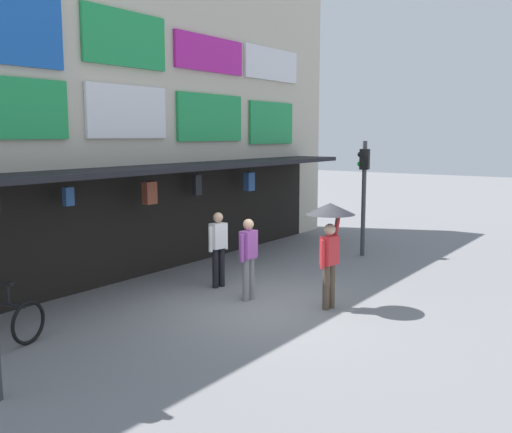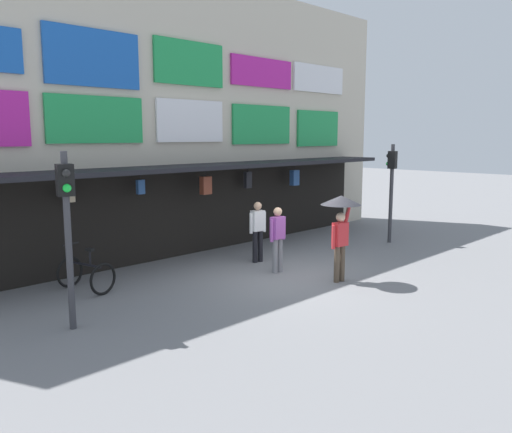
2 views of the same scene
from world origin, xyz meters
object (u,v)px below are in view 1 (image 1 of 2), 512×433
traffic_light_far (364,180)px  pedestrian_in_blue (248,255)px  bicycle_parked (2,317)px  pedestrian_with_umbrella (330,226)px  pedestrian_in_black (218,245)px

traffic_light_far → pedestrian_in_blue: traffic_light_far is taller
bicycle_parked → pedestrian_in_blue: (4.24, -1.96, 0.55)m
pedestrian_with_umbrella → traffic_light_far: bearing=17.8°
bicycle_parked → pedestrian_with_umbrella: pedestrian_with_umbrella is taller
pedestrian_in_blue → traffic_light_far: bearing=-0.3°
bicycle_parked → pedestrian_in_black: size_ratio=0.77×
bicycle_parked → pedestrian_with_umbrella: (4.64, -3.60, 1.25)m
traffic_light_far → pedestrian_with_umbrella: bearing=-162.2°
bicycle_parked → pedestrian_in_black: pedestrian_in_black is taller
pedestrian_with_umbrella → bicycle_parked: bearing=142.2°
pedestrian_in_black → pedestrian_in_blue: size_ratio=1.00×
pedestrian_in_black → pedestrian_in_blue: 1.21m
bicycle_parked → pedestrian_in_blue: bearing=-24.8°
bicycle_parked → pedestrian_with_umbrella: 6.00m
traffic_light_far → bicycle_parked: 10.01m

